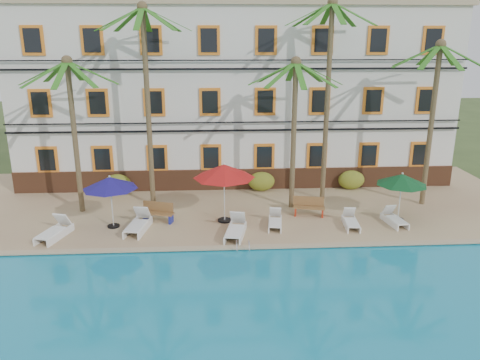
{
  "coord_description": "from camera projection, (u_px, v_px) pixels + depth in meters",
  "views": [
    {
      "loc": [
        -1.36,
        -18.54,
        8.54
      ],
      "look_at": [
        -0.1,
        3.0,
        2.0
      ],
      "focal_mm": 35.0,
      "sensor_mm": 36.0,
      "label": 1
    }
  ],
  "objects": [
    {
      "name": "palm_e",
      "position": [
        434.0,
        102.0,
        22.96
      ],
      "size": [
        4.53,
        4.53,
        8.28
      ],
      "color": "brown",
      "rests_on": "pool_deck"
    },
    {
      "name": "shrub_left",
      "position": [
        117.0,
        184.0,
        25.96
      ],
      "size": [
        1.5,
        0.9,
        1.1
      ],
      "primitive_type": "ellipsoid",
      "color": "#2A601B",
      "rests_on": "pool_deck"
    },
    {
      "name": "umbrella_blue",
      "position": [
        110.0,
        183.0,
        20.87
      ],
      "size": [
        2.47,
        2.47,
        2.47
      ],
      "color": "black",
      "rests_on": "pool_deck"
    },
    {
      "name": "swimming_pool",
      "position": [
        264.0,
        342.0,
        13.55
      ],
      "size": [
        26.0,
        12.0,
        0.2
      ],
      "primitive_type": "cube",
      "color": "teal",
      "rests_on": "ground"
    },
    {
      "name": "lounger_f",
      "position": [
        394.0,
        219.0,
        21.75
      ],
      "size": [
        0.82,
        1.75,
        0.79
      ],
      "color": "white",
      "rests_on": "pool_deck"
    },
    {
      "name": "pool_deck",
      "position": [
        240.0,
        203.0,
        25.01
      ],
      "size": [
        30.0,
        12.0,
        0.25
      ],
      "primitive_type": "cube",
      "color": "tan",
      "rests_on": "ground"
    },
    {
      "name": "ground",
      "position": [
        246.0,
        244.0,
        20.27
      ],
      "size": [
        100.0,
        100.0,
        0.0
      ],
      "primitive_type": "plane",
      "color": "#384C23",
      "rests_on": "ground"
    },
    {
      "name": "shrub_right",
      "position": [
        351.0,
        180.0,
        26.7
      ],
      "size": [
        1.5,
        0.9,
        1.1
      ],
      "primitive_type": "ellipsoid",
      "color": "#2A601B",
      "rests_on": "pool_deck"
    },
    {
      "name": "umbrella_red",
      "position": [
        224.0,
        171.0,
        21.44
      ],
      "size": [
        2.87,
        2.87,
        2.86
      ],
      "color": "black",
      "rests_on": "pool_deck"
    },
    {
      "name": "lounger_b",
      "position": [
        138.0,
        224.0,
        20.97
      ],
      "size": [
        1.07,
        2.15,
        0.97
      ],
      "color": "white",
      "rests_on": "pool_deck"
    },
    {
      "name": "lounger_e",
      "position": [
        351.0,
        221.0,
        21.46
      ],
      "size": [
        0.75,
        1.72,
        0.79
      ],
      "color": "white",
      "rests_on": "pool_deck"
    },
    {
      "name": "palm_d",
      "position": [
        328.0,
        78.0,
        23.39
      ],
      "size": [
        4.53,
        4.53,
        10.21
      ],
      "color": "brown",
      "rests_on": "pool_deck"
    },
    {
      "name": "palm_a",
      "position": [
        72.0,
        113.0,
        22.04
      ],
      "size": [
        4.53,
        4.53,
        7.57
      ],
      "color": "brown",
      "rests_on": "pool_deck"
    },
    {
      "name": "pool_coping",
      "position": [
        248.0,
        247.0,
        19.32
      ],
      "size": [
        30.0,
        0.35,
        0.06
      ],
      "primitive_type": "cube",
      "color": "tan",
      "rests_on": "pool_deck"
    },
    {
      "name": "lounger_d",
      "position": [
        275.0,
        221.0,
        21.46
      ],
      "size": [
        0.82,
        1.73,
        0.78
      ],
      "color": "white",
      "rests_on": "pool_deck"
    },
    {
      "name": "shrub_mid",
      "position": [
        261.0,
        181.0,
        26.41
      ],
      "size": [
        1.5,
        0.9,
        1.1
      ],
      "primitive_type": "ellipsoid",
      "color": "#2A601B",
      "rests_on": "pool_deck"
    },
    {
      "name": "palm_b",
      "position": [
        147.0,
        83.0,
        22.55
      ],
      "size": [
        4.53,
        4.53,
        9.95
      ],
      "color": "brown",
      "rests_on": "pool_deck"
    },
    {
      "name": "lounger_a",
      "position": [
        55.0,
        231.0,
        20.25
      ],
      "size": [
        1.23,
        2.09,
        0.93
      ],
      "color": "white",
      "rests_on": "pool_deck"
    },
    {
      "name": "bench_left",
      "position": [
        159.0,
        212.0,
        22.01
      ],
      "size": [
        1.57,
        0.91,
        0.93
      ],
      "color": "olive",
      "rests_on": "pool_deck"
    },
    {
      "name": "palm_c",
      "position": [
        294.0,
        112.0,
        22.64
      ],
      "size": [
        4.53,
        4.53,
        7.5
      ],
      "color": "brown",
      "rests_on": "pool_deck"
    },
    {
      "name": "lounger_c",
      "position": [
        236.0,
        229.0,
        20.41
      ],
      "size": [
        1.12,
        2.14,
        0.96
      ],
      "color": "white",
      "rests_on": "pool_deck"
    },
    {
      "name": "umbrella_green",
      "position": [
        402.0,
        180.0,
        21.69
      ],
      "size": [
        2.36,
        2.36,
        2.36
      ],
      "color": "black",
      "rests_on": "pool_deck"
    },
    {
      "name": "bench_right",
      "position": [
        309.0,
        206.0,
        22.75
      ],
      "size": [
        1.57,
        0.79,
        0.93
      ],
      "color": "olive",
      "rests_on": "pool_deck"
    },
    {
      "name": "pool_ladder",
      "position": [
        243.0,
        249.0,
        19.23
      ],
      "size": [
        0.54,
        0.74,
        0.74
      ],
      "color": "silver",
      "rests_on": "ground"
    },
    {
      "name": "hotel_building",
      "position": [
        235.0,
        93.0,
        28.24
      ],
      "size": [
        25.4,
        6.44,
        10.22
      ],
      "color": "silver",
      "rests_on": "pool_deck"
    }
  ]
}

